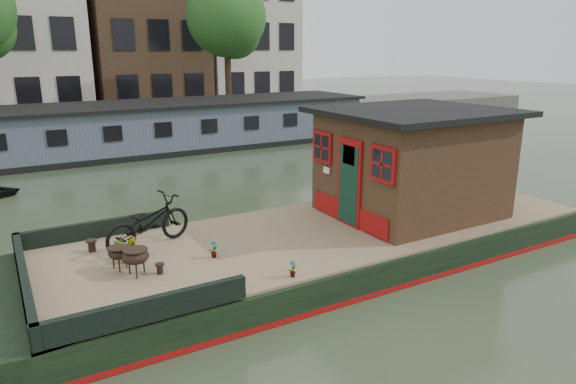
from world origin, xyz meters
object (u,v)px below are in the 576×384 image
cabin (412,161)px  bicycle (148,222)px  potted_plant_a (214,249)px  brazier_front (136,262)px  brazier_rear (119,258)px

cabin → bicycle: (-5.87, 0.90, -0.74)m
potted_plant_a → brazier_front: 1.42m
bicycle → brazier_front: (-0.55, -1.20, -0.26)m
brazier_front → brazier_rear: brazier_front is taller
cabin → brazier_front: size_ratio=8.48×
bicycle → potted_plant_a: size_ratio=5.45×
cabin → brazier_rear: (-6.62, 0.07, -1.02)m
brazier_rear → brazier_front: bearing=-62.2°
potted_plant_a → brazier_front: brazier_front is taller
brazier_front → bicycle: bearing=65.2°
bicycle → cabin: bearing=-119.0°
potted_plant_a → brazier_rear: bearing=168.6°
cabin → brazier_front: bearing=-177.3°
potted_plant_a → brazier_rear: (-1.61, 0.33, 0.04)m
bicycle → brazier_front: bearing=134.8°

